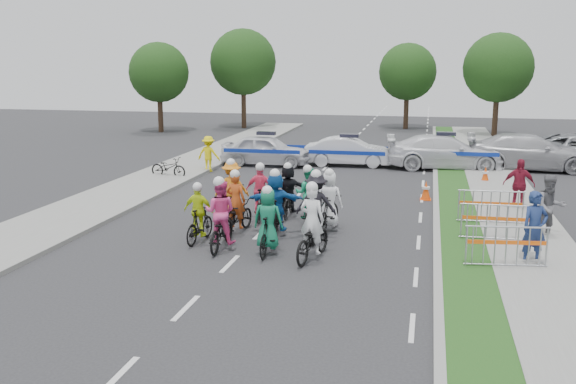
% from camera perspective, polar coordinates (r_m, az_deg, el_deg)
% --- Properties ---
extents(ground, '(90.00, 90.00, 0.00)m').
position_cam_1_polar(ground, '(16.29, -5.19, -6.40)').
color(ground, '#28282B').
rests_on(ground, ground).
extents(curb_right, '(0.20, 60.00, 0.12)m').
position_cam_1_polar(curb_right, '(20.36, 13.06, -2.80)').
color(curb_right, gray).
rests_on(curb_right, ground).
extents(grass_strip, '(1.20, 60.00, 0.11)m').
position_cam_1_polar(grass_strip, '(20.39, 15.03, -2.89)').
color(grass_strip, '#1D4D18').
rests_on(grass_strip, ground).
extents(sidewalk_right, '(2.40, 60.00, 0.13)m').
position_cam_1_polar(sidewalk_right, '(20.55, 20.05, -3.06)').
color(sidewalk_right, gray).
rests_on(sidewalk_right, ground).
extents(sidewalk_left, '(3.00, 60.00, 0.13)m').
position_cam_1_polar(sidewalk_left, '(23.26, -16.82, -1.19)').
color(sidewalk_left, gray).
rests_on(sidewalk_left, ground).
extents(rider_0, '(1.10, 2.12, 2.06)m').
position_cam_1_polar(rider_0, '(16.41, 2.16, -3.75)').
color(rider_0, black).
rests_on(rider_0, ground).
extents(rider_1, '(0.78, 1.77, 1.87)m').
position_cam_1_polar(rider_1, '(16.84, -1.77, -3.18)').
color(rider_1, black).
rests_on(rider_1, ground).
extents(rider_2, '(0.86, 2.00, 2.02)m').
position_cam_1_polar(rider_2, '(17.38, -6.00, -2.70)').
color(rider_2, black).
rests_on(rider_2, ground).
extents(rider_3, '(0.90, 1.69, 1.74)m').
position_cam_1_polar(rider_3, '(18.12, -7.89, -2.39)').
color(rider_3, black).
rests_on(rider_3, ground).
extents(rider_4, '(1.16, 2.04, 2.05)m').
position_cam_1_polar(rider_4, '(18.19, 2.52, -1.87)').
color(rider_4, black).
rests_on(rider_4, ground).
extents(rider_5, '(1.65, 1.96, 2.00)m').
position_cam_1_polar(rider_5, '(18.57, -1.11, -1.43)').
color(rider_5, black).
rests_on(rider_5, ground).
extents(rider_6, '(0.97, 1.98, 1.93)m').
position_cam_1_polar(rider_6, '(18.93, -4.61, -1.82)').
color(rider_6, black).
rests_on(rider_6, ground).
extents(rider_7, '(0.87, 1.88, 1.91)m').
position_cam_1_polar(rider_7, '(19.16, 3.69, -1.32)').
color(rider_7, black).
rests_on(rider_7, ground).
extents(rider_8, '(0.87, 1.92, 1.89)m').
position_cam_1_polar(rider_8, '(19.96, 1.77, -0.90)').
color(rider_8, black).
rests_on(rider_8, ground).
extents(rider_9, '(0.98, 1.83, 1.88)m').
position_cam_1_polar(rider_9, '(20.44, -2.42, -0.54)').
color(rider_9, black).
rests_on(rider_9, ground).
extents(rider_10, '(1.19, 2.02, 1.96)m').
position_cam_1_polar(rider_10, '(20.79, -5.00, -0.26)').
color(rider_10, black).
rests_on(rider_10, ground).
extents(rider_11, '(1.46, 1.75, 1.81)m').
position_cam_1_polar(rider_11, '(20.84, 0.02, -0.17)').
color(rider_11, black).
rests_on(rider_11, ground).
extents(police_car_0, '(4.38, 1.77, 1.49)m').
position_cam_1_polar(police_car_0, '(31.23, -1.94, 3.74)').
color(police_car_0, silver).
rests_on(police_car_0, ground).
extents(police_car_1, '(4.26, 1.65, 1.38)m').
position_cam_1_polar(police_car_1, '(31.24, 5.44, 3.60)').
color(police_car_1, silver).
rests_on(police_car_1, ground).
extents(police_car_2, '(5.63, 2.67, 1.59)m').
position_cam_1_polar(police_car_2, '(31.04, 13.80, 3.46)').
color(police_car_2, silver).
rests_on(police_car_2, ground).
extents(civilian_sedan, '(5.82, 2.55, 1.66)m').
position_cam_1_polar(civilian_sedan, '(31.94, 20.69, 3.33)').
color(civilian_sedan, '#B1B1B6').
rests_on(civilian_sedan, ground).
extents(spectator_0, '(0.81, 0.69, 1.88)m').
position_cam_1_polar(spectator_0, '(17.06, 21.07, -3.03)').
color(spectator_0, navy).
rests_on(spectator_0, ground).
extents(spectator_1, '(1.06, 0.91, 1.86)m').
position_cam_1_polar(spectator_1, '(19.67, 22.26, -1.27)').
color(spectator_1, slate).
rests_on(spectator_1, ground).
extents(spectator_2, '(1.07, 0.51, 1.78)m').
position_cam_1_polar(spectator_2, '(23.11, 19.83, 0.62)').
color(spectator_2, maroon).
rests_on(spectator_2, ground).
extents(marshal_hiviz, '(1.11, 0.70, 1.64)m').
position_cam_1_polar(marshal_hiviz, '(29.65, -7.07, 3.38)').
color(marshal_hiviz, yellow).
rests_on(marshal_hiviz, ground).
extents(barrier_0, '(2.05, 0.76, 1.12)m').
position_cam_1_polar(barrier_0, '(16.43, 18.82, -4.78)').
color(barrier_0, '#A5A8AD').
rests_on(barrier_0, ground).
extents(barrier_1, '(2.01, 0.53, 1.12)m').
position_cam_1_polar(barrier_1, '(18.77, 18.05, -2.72)').
color(barrier_1, '#A5A8AD').
rests_on(barrier_1, ground).
extents(barrier_2, '(2.02, 0.59, 1.12)m').
position_cam_1_polar(barrier_2, '(20.68, 17.55, -1.40)').
color(barrier_2, '#A5A8AD').
rests_on(barrier_2, ground).
extents(cone_0, '(0.40, 0.40, 0.70)m').
position_cam_1_polar(cone_0, '(24.02, 12.15, 0.12)').
color(cone_0, '#F24C0C').
rests_on(cone_0, ground).
extents(cone_1, '(0.40, 0.40, 0.70)m').
position_cam_1_polar(cone_1, '(27.92, 17.13, 1.45)').
color(cone_1, '#F24C0C').
rests_on(cone_1, ground).
extents(parked_bike, '(1.79, 0.89, 0.90)m').
position_cam_1_polar(parked_bike, '(28.42, -10.59, 2.16)').
color(parked_bike, black).
rests_on(parked_bike, ground).
extents(tree_0, '(4.20, 4.20, 6.30)m').
position_cam_1_polar(tree_0, '(46.69, -11.41, 10.38)').
color(tree_0, '#382619').
rests_on(tree_0, ground).
extents(tree_1, '(4.55, 4.55, 6.82)m').
position_cam_1_polar(tree_1, '(44.95, 18.19, 10.44)').
color(tree_1, '#382619').
rests_on(tree_1, ground).
extents(tree_3, '(4.90, 4.90, 7.35)m').
position_cam_1_polar(tree_3, '(48.73, -4.01, 11.44)').
color(tree_3, '#382619').
rests_on(tree_3, ground).
extents(tree_4, '(4.20, 4.20, 6.30)m').
position_cam_1_polar(tree_4, '(48.78, 10.58, 10.45)').
color(tree_4, '#382619').
rests_on(tree_4, ground).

